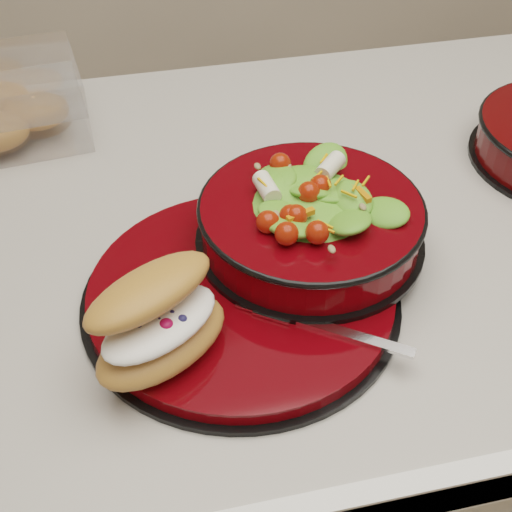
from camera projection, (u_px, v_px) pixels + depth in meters
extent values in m
cube|color=silver|center=(305.00, 435.00, 1.15)|extent=(1.16, 0.66, 0.86)
cube|color=#A29D94|center=(323.00, 219.00, 0.85)|extent=(1.24, 0.74, 0.04)
cube|color=white|center=(448.00, 488.00, 0.59)|extent=(1.24, 0.02, 0.05)
cylinder|color=black|center=(241.00, 299.00, 0.72)|extent=(0.32, 0.32, 0.01)
cylinder|color=#520205|center=(241.00, 292.00, 0.71)|extent=(0.30, 0.30, 0.01)
torus|color=black|center=(253.00, 295.00, 0.70)|extent=(0.17, 0.17, 0.01)
cylinder|color=black|center=(309.00, 239.00, 0.75)|extent=(0.24, 0.24, 0.01)
cylinder|color=#520205|center=(311.00, 221.00, 0.74)|extent=(0.23, 0.23, 0.04)
torus|color=black|center=(312.00, 208.00, 0.72)|extent=(0.23, 0.23, 0.01)
ellipsoid|color=#4D8B26|center=(311.00, 209.00, 0.73)|extent=(0.19, 0.19, 0.08)
sphere|color=#AD1906|center=(360.00, 167.00, 0.70)|extent=(0.02, 0.02, 0.02)
sphere|color=#AD1906|center=(336.00, 151.00, 0.73)|extent=(0.02, 0.02, 0.02)
sphere|color=#AD1906|center=(301.00, 147.00, 0.73)|extent=(0.02, 0.02, 0.02)
sphere|color=#AD1906|center=(273.00, 159.00, 0.71)|extent=(0.02, 0.02, 0.02)
sphere|color=#AD1906|center=(267.00, 180.00, 0.69)|extent=(0.02, 0.02, 0.02)
sphere|color=#AD1906|center=(289.00, 199.00, 0.67)|extent=(0.02, 0.02, 0.02)
sphere|color=#AD1906|center=(328.00, 203.00, 0.66)|extent=(0.02, 0.02, 0.02)
sphere|color=#AD1906|center=(357.00, 189.00, 0.68)|extent=(0.02, 0.02, 0.02)
cylinder|color=silver|center=(332.00, 147.00, 0.73)|extent=(0.04, 0.04, 0.02)
cylinder|color=silver|center=(267.00, 168.00, 0.70)|extent=(0.04, 0.03, 0.02)
cube|color=orange|center=(302.00, 195.00, 0.67)|extent=(0.03, 0.03, 0.01)
cube|color=orange|center=(363.00, 173.00, 0.70)|extent=(0.03, 0.02, 0.01)
ellipsoid|color=#CA7D3D|center=(162.00, 341.00, 0.63)|extent=(0.15, 0.13, 0.04)
ellipsoid|color=white|center=(160.00, 323.00, 0.61)|extent=(0.13, 0.11, 0.02)
ellipsoid|color=#CA7D3D|center=(155.00, 290.00, 0.61)|extent=(0.14, 0.12, 0.03)
sphere|color=#A70B32|center=(135.00, 323.00, 0.60)|extent=(0.01, 0.01, 0.01)
sphere|color=#A70B32|center=(166.00, 326.00, 0.60)|extent=(0.01, 0.01, 0.01)
sphere|color=#191947|center=(150.00, 315.00, 0.61)|extent=(0.01, 0.01, 0.01)
sphere|color=#191947|center=(172.00, 315.00, 0.61)|extent=(0.01, 0.01, 0.01)
sphere|color=#191947|center=(160.00, 322.00, 0.61)|extent=(0.01, 0.01, 0.01)
sphere|color=#191947|center=(182.00, 320.00, 0.61)|extent=(0.01, 0.01, 0.01)
sphere|color=#191947|center=(140.00, 329.00, 0.60)|extent=(0.01, 0.01, 0.01)
cube|color=silver|center=(350.00, 335.00, 0.66)|extent=(0.11, 0.08, 0.00)
cube|color=silver|center=(274.00, 312.00, 0.68)|extent=(0.04, 0.04, 0.00)
ellipsoid|color=#CA7D3D|center=(36.00, 111.00, 0.93)|extent=(0.08, 0.07, 0.04)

